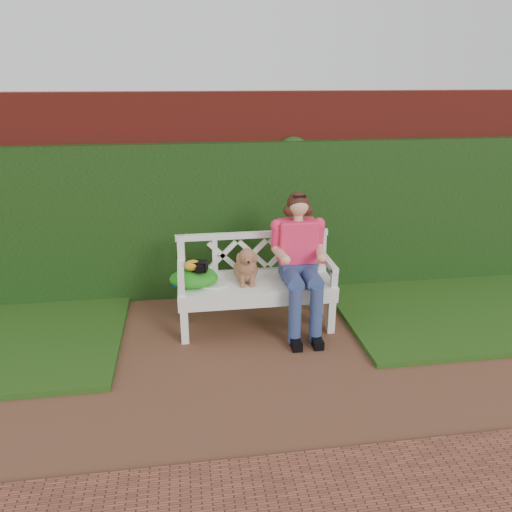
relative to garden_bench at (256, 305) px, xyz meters
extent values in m
plane|color=brown|center=(-0.19, -0.80, -0.24)|extent=(60.00, 60.00, 0.00)
cube|color=maroon|center=(-0.19, 1.10, 0.86)|extent=(10.00, 0.30, 2.20)
cube|color=#265018|center=(-0.19, 0.88, 0.61)|extent=(10.00, 0.18, 1.70)
cube|color=#14350E|center=(2.21, 0.10, -0.21)|extent=(2.60, 2.00, 0.05)
cube|color=black|center=(-0.53, -0.01, 0.44)|extent=(0.16, 0.14, 0.09)
ellipsoid|color=orange|center=(-0.60, 0.00, 0.45)|extent=(0.20, 0.18, 0.10)
camera|label=1|loc=(-0.65, -4.37, 2.12)|focal=35.00mm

